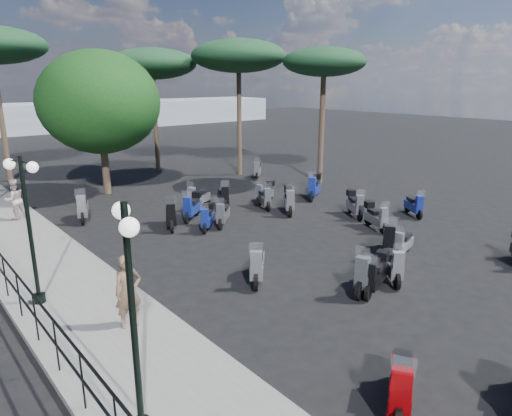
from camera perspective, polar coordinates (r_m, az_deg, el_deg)
ground at (r=15.18m, az=3.52°, el=-5.65°), size 120.00×120.00×0.00m
sidewalk at (r=14.66m, az=-24.29°, el=-7.56°), size 3.00×30.00×0.15m
lamp_post_0 at (r=7.01m, az=-15.20°, el=-12.15°), size 0.52×1.08×3.78m
lamp_post_1 at (r=12.14m, az=-26.55°, el=-1.56°), size 0.56×1.03×3.70m
woman at (r=10.68m, az=-15.70°, el=-10.04°), size 0.66×0.48×1.67m
pedestrian_far at (r=20.41m, az=-27.97°, el=0.93°), size 0.88×0.74×1.62m
scooter_1 at (r=8.71m, az=17.64°, el=-20.33°), size 1.61×1.07×1.44m
scooter_2 at (r=12.95m, az=0.16°, el=-7.18°), size 1.28×1.35×1.40m
scooter_3 at (r=17.86m, az=-10.60°, el=-0.78°), size 1.02×1.63×1.41m
scooter_4 at (r=19.74m, az=-20.85°, el=-0.05°), size 0.91×1.76×1.48m
scooter_5 at (r=12.73m, az=13.89°, el=-7.95°), size 1.80×0.81×1.47m
scooter_6 at (r=13.56m, az=16.69°, el=-6.88°), size 1.20×1.32×1.34m
scooter_7 at (r=17.47m, az=-6.08°, el=-1.26°), size 1.16×1.16×1.19m
scooter_8 at (r=20.38m, az=-7.24°, el=1.21°), size 1.60×0.84×1.35m
scooter_9 at (r=18.83m, az=-7.96°, el=0.12°), size 1.42×1.20×1.35m
scooter_11 at (r=12.75m, az=14.72°, el=-8.09°), size 1.55×0.78×1.29m
scooter_12 at (r=15.47m, az=16.26°, el=-3.85°), size 1.59×1.14×1.46m
scooter_13 at (r=17.87m, az=-4.16°, el=-0.86°), size 1.23×1.16×1.27m
scooter_14 at (r=19.59m, az=4.15°, el=0.92°), size 1.27×1.50×1.43m
scooter_15 at (r=20.43m, az=-4.09°, el=1.36°), size 0.95×1.56×1.36m
scooter_17 at (r=15.49m, az=17.88°, el=-4.36°), size 1.46×0.60×1.18m
scooter_18 at (r=17.95m, az=14.78°, el=-1.15°), size 0.85×1.49×1.27m
scooter_19 at (r=20.25m, az=1.02°, el=1.19°), size 0.82×1.52×1.29m
scooter_20 at (r=21.06m, az=1.10°, el=1.83°), size 1.50×0.78×1.25m
scooter_23 at (r=20.23m, az=19.16°, el=0.24°), size 0.98×1.35×1.25m
scooter_24 at (r=19.45m, az=12.28°, el=0.37°), size 1.05×1.47×1.33m
scooter_25 at (r=22.12m, az=7.32°, el=2.59°), size 1.64×1.14×1.46m
scooter_26 at (r=26.52m, az=0.19°, el=4.70°), size 1.23×1.27×1.33m
broadleaf_tree at (r=23.59m, az=-18.96°, el=12.37°), size 5.77×5.77×6.95m
pine_0 at (r=29.17m, az=-12.87°, el=17.13°), size 5.30×5.30×7.40m
pine_1 at (r=27.25m, az=-2.19°, el=18.42°), size 5.41×5.41×7.80m
pine_3 at (r=24.88m, az=8.51°, el=17.51°), size 4.32×4.32×7.19m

